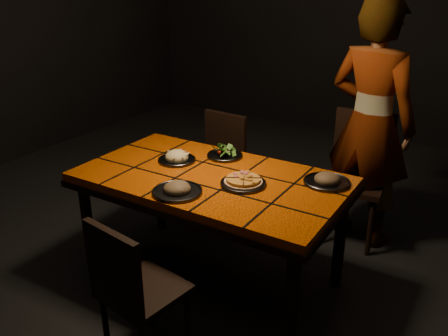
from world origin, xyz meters
The scene contains 11 objects.
room_shell centered at (0.00, 0.00, 1.50)m, with size 6.04×7.04×3.08m.
dining_table centered at (0.00, 0.00, 0.67)m, with size 1.62×0.92×0.75m.
chair_near centered at (0.05, -0.81, 0.47)m, with size 0.42×0.42×0.82m.
chair_far_left centered at (-0.44, 0.78, 0.49)m, with size 0.42×0.42×0.86m.
chair_far_right centered at (0.60, 1.07, 0.55)m, with size 0.47×0.47×0.96m.
diner centered at (0.65, 1.07, 0.89)m, with size 0.65×0.43×1.79m, color brown.
plate_pizza centered at (0.23, -0.02, 0.77)m, with size 0.31×0.31×0.04m.
plate_pasta centered at (-0.32, 0.08, 0.77)m, with size 0.24×0.24×0.08m.
plate_salad centered at (-0.09, 0.31, 0.78)m, with size 0.24×0.24×0.07m.
plate_mushroom_a centered at (-0.03, -0.31, 0.77)m, with size 0.28×0.28×0.09m.
plate_mushroom_b centered at (0.64, 0.26, 0.77)m, with size 0.27×0.27×0.09m.
Camera 1 is at (1.45, -2.20, 1.90)m, focal length 38.00 mm.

